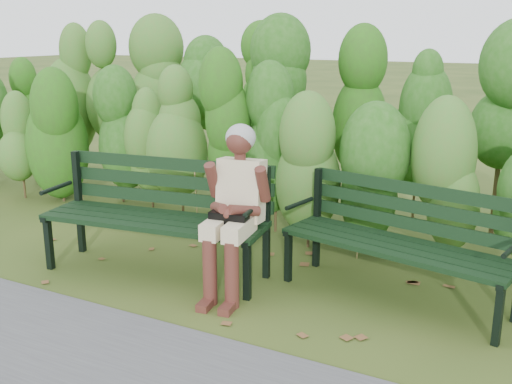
% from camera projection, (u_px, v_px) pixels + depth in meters
% --- Properties ---
extents(ground, '(80.00, 80.00, 0.00)m').
position_uv_depth(ground, '(238.00, 282.00, 5.34)').
color(ground, '#2E4516').
extents(hedge_band, '(11.04, 1.67, 2.42)m').
position_uv_depth(hedge_band, '(319.00, 116.00, 6.61)').
color(hedge_band, '#47381E').
rests_on(hedge_band, ground).
extents(leaf_litter, '(5.53, 2.24, 0.01)m').
position_uv_depth(leaf_litter, '(194.00, 299.00, 5.00)').
color(leaf_litter, brown).
rests_on(leaf_litter, ground).
extents(bench_left, '(2.14, 0.95, 1.03)m').
position_uv_depth(bench_left, '(160.00, 207.00, 5.48)').
color(bench_left, black).
rests_on(bench_left, ground).
extents(bench_right, '(1.99, 0.98, 0.95)m').
position_uv_depth(bench_right, '(402.00, 233.00, 4.92)').
color(bench_right, black).
rests_on(bench_right, ground).
extents(seated_woman, '(0.57, 0.83, 1.43)m').
position_uv_depth(seated_woman, '(235.00, 199.00, 4.97)').
color(seated_woman, beige).
rests_on(seated_woman, ground).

